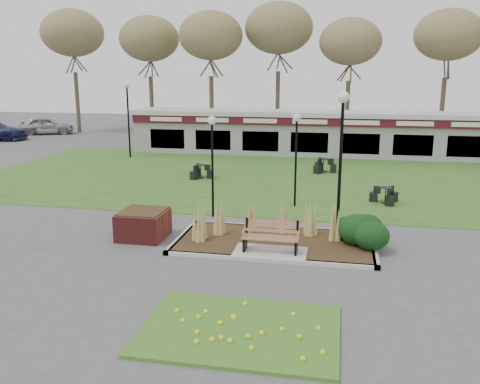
% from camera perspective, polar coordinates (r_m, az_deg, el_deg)
% --- Properties ---
extents(ground, '(100.00, 100.00, 0.00)m').
position_cam_1_polar(ground, '(15.42, 3.34, -7.30)').
color(ground, '#515154').
rests_on(ground, ground).
extents(lawn, '(34.00, 16.00, 0.02)m').
position_cam_1_polar(lawn, '(26.92, 6.85, 1.62)').
color(lawn, '#32591C').
rests_on(lawn, ground).
extents(flower_bed, '(4.20, 3.00, 0.16)m').
position_cam_1_polar(flower_bed, '(11.24, -0.00, -15.09)').
color(flower_bed, '#31601B').
rests_on(flower_bed, ground).
extents(planting_bed, '(6.75, 3.40, 1.27)m').
position_cam_1_polar(planting_bed, '(16.46, 8.42, -4.72)').
color(planting_bed, '#322314').
rests_on(planting_bed, ground).
extents(park_bench, '(1.70, 0.66, 0.93)m').
position_cam_1_polar(park_bench, '(15.45, 3.49, -4.93)').
color(park_bench, '#A16A49').
rests_on(park_bench, ground).
extents(brick_planter, '(1.50, 1.50, 0.95)m').
position_cam_1_polar(brick_planter, '(17.28, -10.81, -3.56)').
color(brick_planter, maroon).
rests_on(brick_planter, ground).
extents(food_pavilion, '(24.60, 3.40, 2.90)m').
position_cam_1_polar(food_pavilion, '(34.55, 7.96, 6.62)').
color(food_pavilion, gray).
rests_on(food_pavilion, ground).
extents(tree_backdrop, '(47.24, 5.24, 10.36)m').
position_cam_1_polar(tree_backdrop, '(42.45, 8.95, 17.12)').
color(tree_backdrop, '#47382B').
rests_on(tree_backdrop, ground).
extents(lamp_post_near_right, '(0.40, 0.40, 4.81)m').
position_cam_1_polar(lamp_post_near_right, '(17.61, 11.36, 6.82)').
color(lamp_post_near_right, black).
rests_on(lamp_post_near_right, ground).
extents(lamp_post_mid_left, '(0.32, 0.32, 3.82)m').
position_cam_1_polar(lamp_post_mid_left, '(20.61, 6.35, 5.88)').
color(lamp_post_mid_left, black).
rests_on(lamp_post_mid_left, ground).
extents(lamp_post_mid_right, '(0.32, 0.32, 3.84)m').
position_cam_1_polar(lamp_post_mid_right, '(19.01, -3.14, 5.37)').
color(lamp_post_mid_right, black).
rests_on(lamp_post_mid_right, ground).
extents(lamp_post_far_left, '(0.40, 0.40, 4.86)m').
position_cam_1_polar(lamp_post_far_left, '(33.53, -12.51, 9.78)').
color(lamp_post_far_left, black).
rests_on(lamp_post_far_left, ground).
extents(bistro_set_a, '(1.18, 1.31, 0.70)m').
position_cam_1_polar(bistro_set_a, '(26.65, -4.46, 2.08)').
color(bistro_set_a, black).
rests_on(bistro_set_a, ground).
extents(bistro_set_b, '(1.25, 1.43, 0.76)m').
position_cam_1_polar(bistro_set_b, '(28.48, 9.32, 2.72)').
color(bistro_set_b, black).
rests_on(bistro_set_b, ground).
extents(bistro_set_c, '(1.23, 1.22, 0.67)m').
position_cam_1_polar(bistro_set_c, '(22.34, 15.99, -0.61)').
color(bistro_set_c, black).
rests_on(bistro_set_c, ground).
extents(car_silver, '(5.00, 3.62, 1.58)m').
position_cam_1_polar(car_silver, '(48.92, -20.90, 7.01)').
color(car_silver, '#A5A4A9').
rests_on(car_silver, ground).
extents(car_black, '(4.75, 2.91, 1.48)m').
position_cam_1_polar(car_black, '(43.46, -5.91, 7.05)').
color(car_black, black).
rests_on(car_black, ground).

